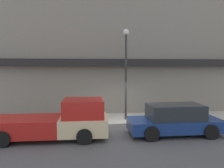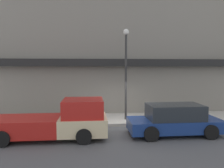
# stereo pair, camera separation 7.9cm
# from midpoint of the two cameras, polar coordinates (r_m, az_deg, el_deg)

# --- Properties ---
(ground_plane) EXTENTS (80.00, 80.00, 0.00)m
(ground_plane) POSITION_cam_midpoint_polar(r_m,az_deg,el_deg) (12.81, 3.65, -11.01)
(ground_plane) COLOR #4C4C4F
(sidewalk) EXTENTS (36.00, 2.93, 0.17)m
(sidewalk) POSITION_cam_midpoint_polar(r_m,az_deg,el_deg) (14.20, 2.70, -9.13)
(sidewalk) COLOR #B7B2A8
(sidewalk) RESTS_ON ground
(building) EXTENTS (19.80, 3.80, 10.33)m
(building) POSITION_cam_midpoint_polar(r_m,az_deg,el_deg) (16.77, 1.35, 8.25)
(building) COLOR gray
(building) RESTS_ON ground
(pickup_truck) EXTENTS (5.59, 2.20, 1.87)m
(pickup_truck) POSITION_cam_midpoint_polar(r_m,az_deg,el_deg) (10.90, -14.13, -9.46)
(pickup_truck) COLOR beige
(pickup_truck) RESTS_ON ground
(parked_car) EXTENTS (4.63, 2.01, 1.54)m
(parked_car) POSITION_cam_midpoint_polar(r_m,az_deg,el_deg) (11.59, 16.17, -9.01)
(parked_car) COLOR navy
(parked_car) RESTS_ON ground
(fire_hydrant) EXTENTS (0.18, 0.18, 0.62)m
(fire_hydrant) POSITION_cam_midpoint_polar(r_m,az_deg,el_deg) (13.30, -10.71, -8.38)
(fire_hydrant) COLOR #196633
(fire_hydrant) RESTS_ON sidewalk
(street_lamp) EXTENTS (0.36, 0.36, 5.54)m
(street_lamp) POSITION_cam_midpoint_polar(r_m,az_deg,el_deg) (13.41, 3.82, 5.38)
(street_lamp) COLOR #2D2D2D
(street_lamp) RESTS_ON sidewalk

